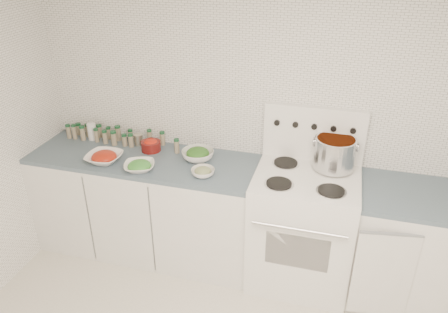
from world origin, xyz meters
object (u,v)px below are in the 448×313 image
at_px(bowl_snowpea, 139,166).
at_px(stock_pot, 335,152).
at_px(stove, 302,225).
at_px(bowl_tomato, 104,157).

bearing_deg(bowl_snowpea, stock_pot, 14.08).
height_order(stock_pot, bowl_snowpea, stock_pot).
bearing_deg(stock_pot, stove, -135.93).
distance_m(stove, bowl_tomato, 1.63).
xyz_separation_m(stock_pot, bowl_tomato, (-1.73, -0.31, -0.13)).
bearing_deg(bowl_tomato, stove, 5.26).
distance_m(stock_pot, bowl_snowpea, 1.46).
bearing_deg(bowl_snowpea, bowl_tomato, 171.88).
distance_m(bowl_tomato, bowl_snowpea, 0.33).
height_order(stove, bowl_tomato, stove).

